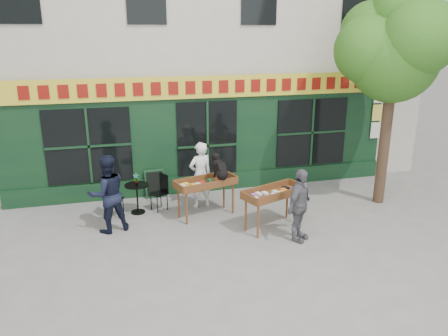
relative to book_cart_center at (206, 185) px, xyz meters
The scene contains 14 objects.
ground 1.09m from the book_cart_center, 51.86° to the right, with size 80.00×80.00×0.00m, color slate.
building 6.83m from the book_cart_center, 85.33° to the left, with size 14.00×7.26×10.00m.
street_tree 5.80m from the book_cart_center, ahead, with size 3.05×2.90×5.60m.
book_cart_center is the anchor object (origin of this frame).
dog 0.59m from the book_cart_center, ahead, with size 0.34×0.60×0.60m, color black, non-canonical shape.
woman 0.65m from the book_cart_center, 90.00° to the left, with size 0.64×0.42×1.75m, color white.
book_cart_right 1.75m from the book_cart_center, 38.19° to the right, with size 1.62×1.12×0.99m.
man_right 2.48m from the book_cart_center, 47.57° to the right, with size 0.96×0.40×1.64m, color #57575C.
bistro_table 1.78m from the book_cart_center, 159.23° to the left, with size 0.60×0.60×0.76m.
bistro_chair_left 2.36m from the book_cart_center, 166.38° to the left, with size 0.46×0.46×0.95m.
bistro_chair_right 1.27m from the book_cart_center, 144.91° to the left, with size 0.49×0.48×0.95m.
potted_plant 1.76m from the book_cart_center, 159.23° to the left, with size 0.15×0.10×0.29m, color gray.
man_left 2.36m from the book_cart_center, behind, with size 0.88×0.69×1.82m, color black.
chalkboard 2.00m from the book_cart_center, 123.68° to the left, with size 0.57×0.24×0.79m.
Camera 1 is at (-2.60, -9.35, 4.43)m, focal length 35.00 mm.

